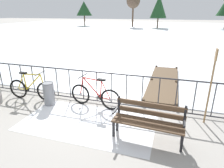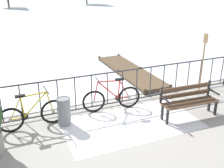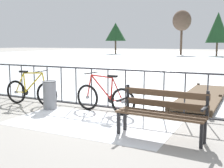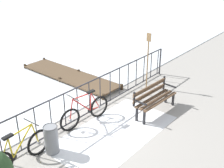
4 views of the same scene
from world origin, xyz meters
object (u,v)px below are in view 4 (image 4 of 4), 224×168
bicycle_near_railing (20,153)px  bicycle_second (85,112)px  oar_upright (148,57)px  trash_bin (51,139)px  park_bench (154,97)px

bicycle_near_railing → bicycle_second: 2.23m
bicycle_near_railing → oar_upright: bearing=1.4°
bicycle_near_railing → trash_bin: bicycle_near_railing is taller
bicycle_near_railing → park_bench: bicycle_near_railing is taller
park_bench → trash_bin: size_ratio=2.22×
park_bench → trash_bin: (-3.22, 0.85, -0.14)m
park_bench → bicycle_near_railing: bearing=166.0°
park_bench → trash_bin: bearing=165.3°
bicycle_near_railing → oar_upright: oar_upright is taller
bicycle_near_railing → trash_bin: bearing=-11.0°
park_bench → oar_upright: 1.87m
bicycle_near_railing → park_bench: 4.12m
bicycle_near_railing → oar_upright: (5.35, 0.13, 0.77)m
oar_upright → park_bench: bearing=-140.3°
bicycle_near_railing → bicycle_second: (2.22, 0.14, 0.00)m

